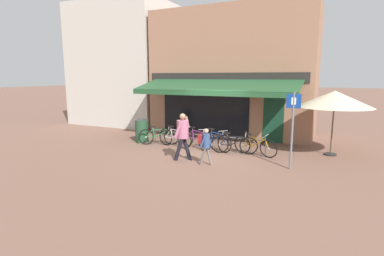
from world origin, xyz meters
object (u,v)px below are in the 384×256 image
object	(u,v)px
bicycle_black	(234,144)
litter_bin	(142,130)
cafe_parasol	(335,99)
bicycle_orange	(255,146)
bicycle_purple	(196,139)
bicycle_blue	(215,141)
bicycle_silver	(175,138)
bicycle_green	(159,136)
pedestrian_adult	(183,132)
parking_sign	(293,123)
pedestrian_child	(205,142)

from	to	relation	value
bicycle_black	litter_bin	size ratio (longest dim) A/B	1.60
bicycle_black	cafe_parasol	bearing A→B (deg)	10.54
bicycle_orange	cafe_parasol	size ratio (longest dim) A/B	0.65
bicycle_purple	bicycle_blue	size ratio (longest dim) A/B	1.04
bicycle_silver	bicycle_black	size ratio (longest dim) A/B	0.99
bicycle_green	bicycle_silver	world-z (taller)	bicycle_silver
cafe_parasol	pedestrian_adult	bearing A→B (deg)	-147.64
bicycle_blue	bicycle_black	bearing A→B (deg)	8.52
pedestrian_adult	parking_sign	xyz separation A→B (m)	(3.60, 0.53, 0.49)
pedestrian_child	cafe_parasol	world-z (taller)	cafe_parasol
bicycle_purple	bicycle_blue	bearing A→B (deg)	28.87
bicycle_silver	pedestrian_child	size ratio (longest dim) A/B	1.40
litter_bin	cafe_parasol	size ratio (longest dim) A/B	0.41
parking_sign	bicycle_silver	bearing A→B (deg)	166.89
pedestrian_adult	pedestrian_child	bearing A→B (deg)	-23.34
litter_bin	bicycle_purple	bearing A→B (deg)	-2.40
bicycle_green	litter_bin	world-z (taller)	litter_bin
pedestrian_adult	bicycle_orange	bearing A→B (deg)	28.56
bicycle_blue	bicycle_black	world-z (taller)	bicycle_blue
litter_bin	parking_sign	xyz separation A→B (m)	(6.67, -1.35, 0.95)
bicycle_orange	litter_bin	world-z (taller)	litter_bin
bicycle_green	bicycle_blue	xyz separation A→B (m)	(2.61, 0.06, 0.03)
bicycle_blue	pedestrian_child	size ratio (longest dim) A/B	1.30
bicycle_green	bicycle_silver	distance (m)	0.86
bicycle_green	bicycle_purple	size ratio (longest dim) A/B	0.98
bicycle_silver	parking_sign	xyz separation A→B (m)	(4.83, -1.12, 1.11)
bicycle_blue	bicycle_black	xyz separation A→B (m)	(0.85, -0.21, -0.01)
bicycle_green	bicycle_black	size ratio (longest dim) A/B	0.94
bicycle_orange	litter_bin	bearing A→B (deg)	-168.72
pedestrian_child	litter_bin	size ratio (longest dim) A/B	1.13
bicycle_blue	pedestrian_adult	bearing A→B (deg)	-83.72
bicycle_orange	pedestrian_adult	distance (m)	2.82
bicycle_green	bicycle_blue	bearing A→B (deg)	-24.14
bicycle_silver	cafe_parasol	size ratio (longest dim) A/B	0.65
bicycle_purple	bicycle_orange	world-z (taller)	bicycle_purple
bicycle_orange	bicycle_purple	bearing A→B (deg)	-168.31
bicycle_silver	pedestrian_child	bearing A→B (deg)	-28.49
bicycle_silver	parking_sign	distance (m)	5.08
bicycle_silver	bicycle_black	distance (m)	2.61
bicycle_orange	pedestrian_child	world-z (taller)	pedestrian_child
bicycle_blue	cafe_parasol	distance (m)	4.70
bicycle_orange	cafe_parasol	world-z (taller)	cafe_parasol
bicycle_silver	bicycle_purple	world-z (taller)	bicycle_purple
bicycle_blue	bicycle_black	size ratio (longest dim) A/B	0.92
bicycle_silver	bicycle_purple	bearing A→B (deg)	18.77
bicycle_blue	parking_sign	world-z (taller)	parking_sign
bicycle_green	bicycle_black	xyz separation A→B (m)	(3.46, -0.15, 0.01)
bicycle_silver	bicycle_orange	world-z (taller)	bicycle_silver
bicycle_orange	cafe_parasol	distance (m)	3.37
pedestrian_adult	bicycle_green	bearing A→B (deg)	130.56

